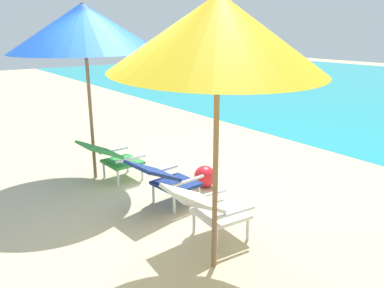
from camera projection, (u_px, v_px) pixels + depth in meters
name	position (u px, v px, depth m)	size (l,w,h in m)	color
ground_plane	(344.00, 148.00, 7.45)	(40.00, 40.00, 0.00)	#CCB78E
lounge_chair_left	(112.00, 156.00, 5.71)	(0.58, 0.90, 0.68)	#338E3D
lounge_chair_center	(165.00, 178.00, 4.88)	(0.61, 0.92, 0.68)	navy
lounge_chair_right	(208.00, 207.00, 4.09)	(0.61, 0.92, 0.68)	silver
beach_umbrella_left	(84.00, 28.00, 5.35)	(2.53, 2.54, 2.59)	olive
beach_umbrella_right	(218.00, 34.00, 3.12)	(2.38, 2.36, 2.55)	olive
beach_ball	(205.00, 176.00, 5.60)	(0.32, 0.32, 0.32)	red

